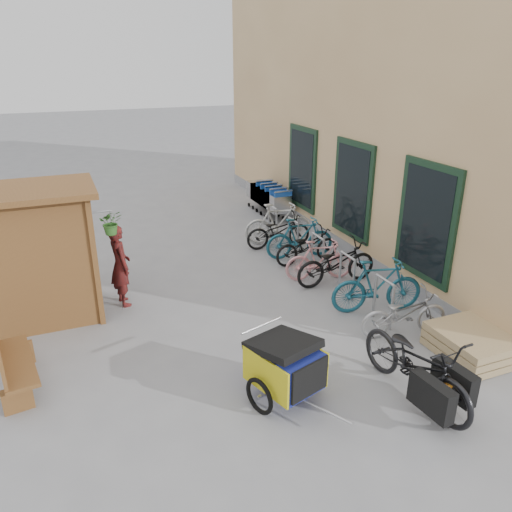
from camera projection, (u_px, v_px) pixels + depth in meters
name	position (u px, v px, depth m)	size (l,w,h in m)	color
ground	(262.00, 349.00, 8.10)	(80.00, 80.00, 0.00)	gray
building	(427.00, 94.00, 12.92)	(6.07, 13.00, 7.00)	#D7B07C
kiosk	(30.00, 237.00, 8.50)	(2.49, 1.65, 2.40)	brown
bike_rack	(317.00, 251.00, 10.77)	(0.05, 5.35, 0.86)	#A5A8AD
pallet_stack	(472.00, 344.00, 7.87)	(1.00, 1.20, 0.40)	tan
bench	(10.00, 360.00, 6.99)	(0.65, 1.50, 0.92)	brown
shopping_carts	(268.00, 196.00, 14.72)	(0.55, 2.19, 0.99)	silver
child_trailer	(285.00, 364.00, 6.77)	(1.09, 1.70, 0.98)	navy
cargo_bike	(418.00, 365.00, 6.78)	(0.88, 2.08, 1.07)	black
person_kiosk	(120.00, 265.00, 9.31)	(0.58, 0.38, 1.58)	maroon
bike_0	(404.00, 313.00, 8.39)	(0.54, 1.54, 0.81)	#98999D
bike_1	(377.00, 286.00, 9.13)	(0.49, 1.72, 1.03)	#1A566B
bike_2	(336.00, 263.00, 10.26)	(0.62, 1.78, 0.94)	black
bike_3	(320.00, 260.00, 10.47)	(0.42, 1.47, 0.89)	pink
bike_4	(307.00, 246.00, 11.32)	(0.55, 1.57, 0.82)	black
bike_5	(300.00, 238.00, 11.60)	(0.46, 1.62, 0.97)	#1A566B
bike_6	(278.00, 231.00, 12.24)	(0.57, 1.63, 0.86)	black
bike_7	(278.00, 223.00, 12.49)	(0.49, 1.73, 1.04)	silver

